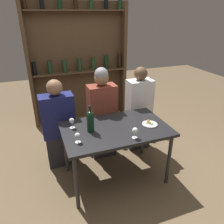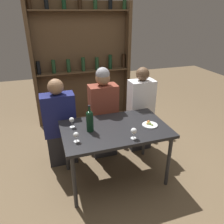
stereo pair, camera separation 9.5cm
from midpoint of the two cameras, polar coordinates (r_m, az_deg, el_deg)
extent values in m
plane|color=brown|center=(2.96, -0.14, -16.39)|extent=(10.00, 10.00, 0.00)
cube|color=black|center=(2.55, -0.16, -4.46)|extent=(1.23, 0.78, 0.04)
cylinder|color=#2D2D30|center=(2.40, -10.45, -17.91)|extent=(0.04, 0.04, 0.68)
cylinder|color=#2D2D30|center=(2.73, 13.62, -12.12)|extent=(0.04, 0.04, 0.68)
cylinder|color=#2D2D30|center=(2.91, -12.93, -9.44)|extent=(0.04, 0.04, 0.68)
cylinder|color=#2D2D30|center=(3.19, 7.23, -5.64)|extent=(0.04, 0.04, 0.68)
cube|color=#4C3823|center=(4.16, -9.49, 12.14)|extent=(1.72, 0.02, 2.12)
cube|color=#4C3823|center=(3.99, -21.53, 10.21)|extent=(0.06, 0.18, 2.12)
cube|color=#4C3823|center=(4.31, 2.35, 12.88)|extent=(0.06, 0.18, 2.12)
cube|color=#4C3823|center=(4.09, -9.08, 10.37)|extent=(1.64, 0.18, 0.02)
cylinder|color=black|center=(3.99, -20.30, 10.60)|extent=(0.07, 0.07, 0.22)
cylinder|color=#19381E|center=(3.99, -16.64, 11.16)|extent=(0.07, 0.07, 0.23)
cylinder|color=#19381E|center=(4.01, -12.94, 11.59)|extent=(0.07, 0.07, 0.23)
cylinder|color=#19381E|center=(4.05, -9.20, 12.14)|extent=(0.07, 0.07, 0.24)
cylinder|color=#19381E|center=(4.11, -5.62, 12.43)|extent=(0.07, 0.07, 0.23)
cylinder|color=black|center=(4.19, -2.17, 12.97)|extent=(0.07, 0.07, 0.26)
cylinder|color=black|center=(4.28, 1.33, 13.22)|extent=(0.07, 0.07, 0.26)
cube|color=#4C3823|center=(3.96, -10.16, 24.73)|extent=(1.64, 0.18, 0.02)
cylinder|color=black|center=(3.88, -22.80, 25.16)|extent=(0.07, 0.07, 0.22)
cylinder|color=black|center=(3.89, -18.72, 25.93)|extent=(0.07, 0.07, 0.25)
cylinder|color=black|center=(3.91, -14.37, 26.34)|extent=(0.07, 0.07, 0.24)
cylinder|color=black|center=(3.96, -10.24, 26.69)|extent=(0.07, 0.07, 0.25)
cylinder|color=#19381E|center=(4.02, -6.28, 26.78)|extent=(0.07, 0.07, 0.24)
cylinder|color=black|center=(4.10, -2.31, 26.73)|extent=(0.07, 0.07, 0.22)
cylinder|color=#19381E|center=(4.19, 1.42, 26.79)|extent=(0.07, 0.07, 0.23)
cylinder|color=black|center=(2.44, -6.75, -2.89)|extent=(0.08, 0.08, 0.21)
sphere|color=black|center=(2.40, -6.88, -0.71)|extent=(0.08, 0.08, 0.08)
cylinder|color=black|center=(2.38, -6.93, 0.31)|extent=(0.03, 0.03, 0.09)
cylinder|color=black|center=(2.35, -7.00, 1.48)|extent=(0.03, 0.03, 0.01)
cylinder|color=silver|center=(2.36, 4.78, -6.71)|extent=(0.06, 0.06, 0.00)
cylinder|color=silver|center=(2.34, 4.81, -5.96)|extent=(0.01, 0.01, 0.07)
sphere|color=silver|center=(2.31, 4.86, -4.85)|extent=(0.07, 0.07, 0.07)
cylinder|color=silver|center=(2.59, -11.36, -4.04)|extent=(0.06, 0.06, 0.00)
cylinder|color=silver|center=(2.57, -11.43, -3.27)|extent=(0.01, 0.01, 0.08)
sphere|color=silver|center=(2.55, -11.53, -2.20)|extent=(0.06, 0.06, 0.06)
cylinder|color=silver|center=(2.31, -10.06, -7.76)|extent=(0.06, 0.06, 0.00)
cylinder|color=silver|center=(2.29, -10.13, -7.07)|extent=(0.01, 0.01, 0.06)
sphere|color=silver|center=(2.27, -10.21, -6.07)|extent=(0.06, 0.06, 0.06)
cylinder|color=silver|center=(2.64, 8.82, -3.18)|extent=(0.18, 0.18, 0.01)
sphere|color=#99B256|center=(2.61, 9.43, -3.15)|extent=(0.02, 0.02, 0.02)
sphere|color=#C67038|center=(2.67, 8.46, -2.40)|extent=(0.04, 0.04, 0.04)
sphere|color=#99B256|center=(2.63, 8.81, -2.83)|extent=(0.03, 0.03, 0.03)
sphere|color=#E5BC66|center=(2.63, 8.15, -2.82)|extent=(0.03, 0.03, 0.03)
cube|color=#26262B|center=(3.15, -13.92, -9.24)|extent=(0.38, 0.22, 0.45)
cube|color=navy|center=(2.90, -14.94, -0.93)|extent=(0.42, 0.22, 0.56)
sphere|color=#8C6647|center=(2.76, -15.80, 6.17)|extent=(0.20, 0.20, 0.20)
cube|color=#26262B|center=(3.24, -3.28, -7.40)|extent=(0.34, 0.22, 0.45)
cube|color=brown|center=(2.99, -3.53, 1.29)|extent=(0.38, 0.22, 0.62)
sphere|color=#8C6647|center=(2.85, -3.74, 8.77)|extent=(0.19, 0.19, 0.19)
sphere|color=gray|center=(2.84, -3.77, 9.78)|extent=(0.18, 0.18, 0.18)
cube|color=#26262B|center=(3.42, 5.84, -5.60)|extent=(0.32, 0.22, 0.45)
cube|color=white|center=(3.18, 6.26, 2.81)|extent=(0.36, 0.22, 0.63)
sphere|color=brown|center=(3.05, 6.62, 9.93)|extent=(0.19, 0.19, 0.19)
camera|label=1|loc=(0.05, -91.06, -0.49)|focal=35.00mm
camera|label=2|loc=(0.05, 88.94, 0.49)|focal=35.00mm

